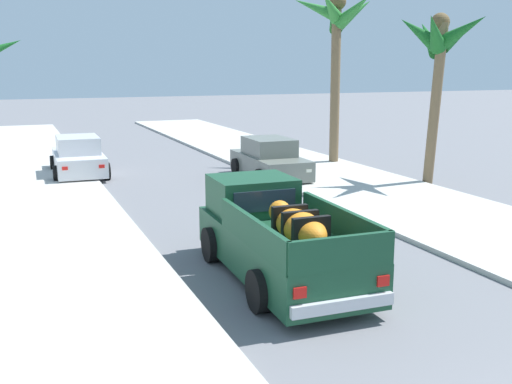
% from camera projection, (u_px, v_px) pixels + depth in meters
% --- Properties ---
extents(sidewalk_left, '(4.88, 60.00, 0.12)m').
position_uv_depth(sidewalk_left, '(38.00, 240.00, 14.52)').
color(sidewalk_left, beige).
rests_on(sidewalk_left, ground).
extents(sidewalk_right, '(4.88, 60.00, 0.12)m').
position_uv_depth(sidewalk_right, '(406.00, 202.00, 18.52)').
color(sidewalk_right, beige).
rests_on(sidewalk_right, ground).
extents(curb_left, '(0.16, 60.00, 0.10)m').
position_uv_depth(curb_left, '(82.00, 236.00, 14.91)').
color(curb_left, silver).
rests_on(curb_left, ground).
extents(curb_right, '(0.16, 60.00, 0.10)m').
position_uv_depth(curb_right, '(378.00, 206.00, 18.13)').
color(curb_right, silver).
rests_on(curb_right, ground).
extents(pickup_truck, '(2.34, 5.27, 1.80)m').
position_uv_depth(pickup_truck, '(277.00, 237.00, 12.04)').
color(pickup_truck, '#19472D').
rests_on(pickup_truck, ground).
extents(car_right_near, '(2.12, 4.30, 1.54)m').
position_uv_depth(car_right_near, '(270.00, 160.00, 22.59)').
color(car_right_near, slate).
rests_on(car_right_near, ground).
extents(car_left_mid, '(2.11, 4.30, 1.54)m').
position_uv_depth(car_left_mid, '(78.00, 157.00, 23.25)').
color(car_left_mid, silver).
rests_on(car_left_mid, ground).
extents(palm_tree_right_fore, '(3.51, 3.92, 7.16)m').
position_uv_depth(palm_tree_right_fore, '(337.00, 28.00, 24.97)').
color(palm_tree_right_fore, brown).
rests_on(palm_tree_right_fore, ground).
extents(palm_tree_left_back, '(3.27, 3.97, 5.99)m').
position_uv_depth(palm_tree_left_back, '(439.00, 46.00, 20.53)').
color(palm_tree_left_back, brown).
rests_on(palm_tree_left_back, ground).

